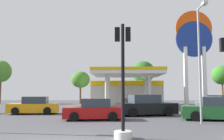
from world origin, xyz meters
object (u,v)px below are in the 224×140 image
Objects in this scene: car_4 at (146,106)px; tree_1 at (80,80)px; station_pole_sign at (194,45)px; car_0 at (34,106)px; car_1 at (220,104)px; car_3 at (216,110)px; corner_streetlamp at (200,52)px; car_5 at (94,110)px; traffic_signal_2 at (123,95)px; tree_2 at (143,72)px; tree_3 at (222,75)px; tree_0 at (1,71)px.

tree_1 is (-8.35, 18.56, 3.00)m from car_4.
station_pole_sign reaches higher than car_0.
car_1 is 7.04m from car_3.
corner_streetlamp is (11.05, -23.51, 0.39)m from tree_1.
car_5 is at bearing -77.94° from tree_1.
car_3 is (13.39, -3.99, 0.03)m from car_0.
tree_1 is at bearing 115.17° from corner_streetlamp.
car_4 reaches higher than car_1.
car_5 is at bearing -179.66° from car_3.
car_3 is at bearing 0.34° from car_5.
tree_1 reaches higher than traffic_signal_2.
tree_2 is at bearing 57.93° from car_0.
car_0 is at bearing -142.32° from tree_3.
tree_3 is (15.20, 27.79, 2.68)m from traffic_signal_2.
tree_2 is (22.43, -0.56, -0.24)m from tree_0.
tree_2 is at bearing -1.44° from tree_0.
corner_streetlamp is (-4.44, -16.03, -3.54)m from station_pole_sign.
car_3 is 7.93m from car_5.
car_0 is 0.92× the size of car_1.
tree_1 is at bearing 102.06° from car_5.
car_0 is 0.72× the size of tree_3.
car_3 is 5.17m from car_4.
tree_2 is 1.11× the size of tree_3.
car_5 is 0.89× the size of traffic_signal_2.
tree_3 is at bearing 66.97° from car_1.
corner_streetlamp is at bearing -86.72° from tree_2.
car_4 is at bearing 39.44° from car_5.
corner_streetlamp is (6.43, -1.88, 3.49)m from car_5.
car_1 is at bearing 26.12° from car_4.
tree_2 reaches higher than car_4.
tree_0 reaches higher than car_4.
tree_1 is 0.86× the size of tree_3.
station_pole_sign is 1.76× the size of corner_streetlamp.
car_3 is at bearing -101.78° from station_pole_sign.
car_5 is (-10.87, -14.14, -7.02)m from station_pole_sign.
car_1 is (16.21, 2.46, 0.04)m from car_0.
car_1 is at bearing 55.42° from traffic_signal_2.
car_3 is 33.41m from tree_0.
traffic_signal_2 is (1.90, -6.31, 1.06)m from car_5.
corner_streetlamp is at bearing 44.40° from traffic_signal_2.
car_0 is 0.92× the size of traffic_signal_2.
station_pole_sign is 2.49× the size of car_4.
corner_streetlamp is at bearing -117.22° from car_1.
car_3 is at bearing 52.14° from corner_streetlamp.
tree_2 is at bearing -4.08° from tree_1.
tree_0 is at bearing 151.89° from car_1.
car_0 is 13.98m from car_3.
tree_1 is at bearing 87.26° from car_0.
tree_0 is at bearing 178.56° from tree_2.
tree_2 reaches higher than car_3.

